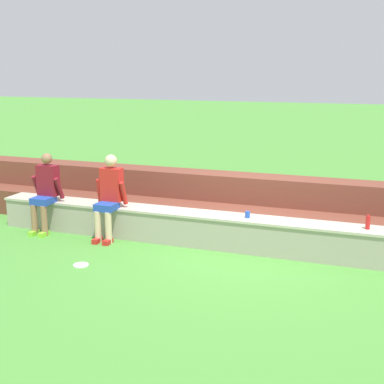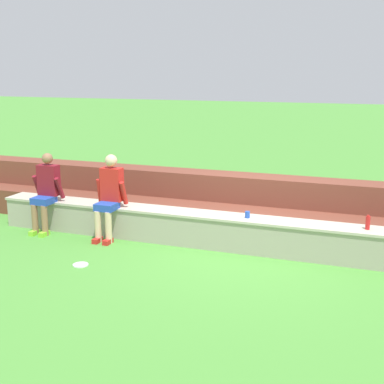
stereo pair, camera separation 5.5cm
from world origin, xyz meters
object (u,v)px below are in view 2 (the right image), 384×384
(water_bottle_near_right, at_px, (368,223))
(frisbee, at_px, (81,265))
(person_left_of_center, at_px, (109,194))
(plastic_cup_middle, at_px, (247,215))
(person_far_left, at_px, (46,190))

(water_bottle_near_right, relative_size, frisbee, 0.95)
(person_left_of_center, height_order, water_bottle_near_right, person_left_of_center)
(person_left_of_center, distance_m, plastic_cup_middle, 2.39)
(person_far_left, distance_m, plastic_cup_middle, 3.66)
(water_bottle_near_right, bearing_deg, frisbee, -158.80)
(plastic_cup_middle, bearing_deg, person_left_of_center, -174.91)
(person_left_of_center, height_order, frisbee, person_left_of_center)
(plastic_cup_middle, bearing_deg, frisbee, -144.57)
(person_far_left, relative_size, person_left_of_center, 0.97)
(water_bottle_near_right, height_order, frisbee, water_bottle_near_right)
(person_left_of_center, bearing_deg, water_bottle_near_right, 3.05)
(person_left_of_center, relative_size, frisbee, 6.29)
(person_far_left, relative_size, plastic_cup_middle, 13.32)
(plastic_cup_middle, xyz_separation_m, frisbee, (-2.16, -1.54, -0.59))
(person_left_of_center, distance_m, frisbee, 1.55)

